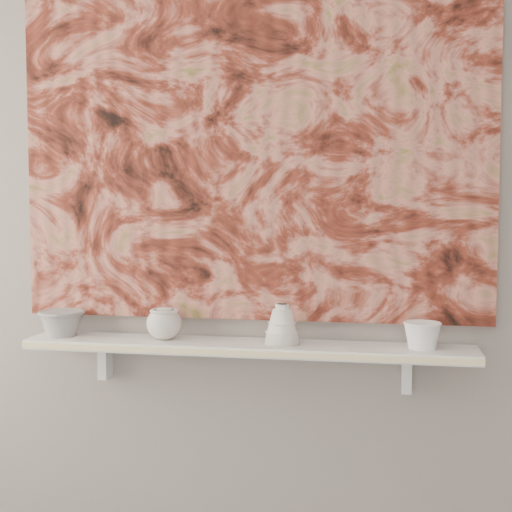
% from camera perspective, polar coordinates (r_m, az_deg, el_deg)
% --- Properties ---
extents(wall_back, '(3.60, 0.00, 3.60)m').
position_cam_1_polar(wall_back, '(2.27, -0.35, 3.98)').
color(wall_back, gray).
rests_on(wall_back, floor).
extents(shelf, '(1.40, 0.18, 0.03)m').
position_cam_1_polar(shelf, '(2.22, -0.80, -7.31)').
color(shelf, white).
rests_on(shelf, wall_back).
extents(shelf_stripe, '(1.40, 0.01, 0.02)m').
position_cam_1_polar(shelf_stripe, '(2.13, -1.28, -7.80)').
color(shelf_stripe, beige).
rests_on(shelf_stripe, shelf).
extents(bracket_left, '(0.03, 0.06, 0.12)m').
position_cam_1_polar(bracket_left, '(2.44, -11.98, -8.17)').
color(bracket_left, white).
rests_on(bracket_left, wall_back).
extents(bracket_right, '(0.03, 0.06, 0.12)m').
position_cam_1_polar(bracket_right, '(2.26, 11.95, -9.13)').
color(bracket_right, white).
rests_on(bracket_right, wall_back).
extents(painting, '(1.50, 0.02, 1.10)m').
position_cam_1_polar(painting, '(2.27, -0.42, 8.79)').
color(painting, maroon).
rests_on(painting, wall_back).
extents(house_motif, '(0.09, 0.00, 0.08)m').
position_cam_1_polar(house_motif, '(2.21, 11.06, 0.84)').
color(house_motif, black).
rests_on(house_motif, painting).
extents(bowl_grey, '(0.18, 0.18, 0.09)m').
position_cam_1_polar(bowl_grey, '(2.41, -15.30, -5.18)').
color(bowl_grey, gray).
rests_on(bowl_grey, shelf).
extents(cup_cream, '(0.14, 0.14, 0.10)m').
position_cam_1_polar(cup_cream, '(2.28, -7.36, -5.39)').
color(cup_cream, beige).
rests_on(cup_cream, shelf).
extents(bell_vessel, '(0.12, 0.12, 0.12)m').
position_cam_1_polar(bell_vessel, '(2.19, 2.10, -5.44)').
color(bell_vessel, silver).
rests_on(bell_vessel, shelf).
extents(bowl_white, '(0.12, 0.12, 0.08)m').
position_cam_1_polar(bowl_white, '(2.18, 13.17, -6.19)').
color(bowl_white, white).
rests_on(bowl_white, shelf).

